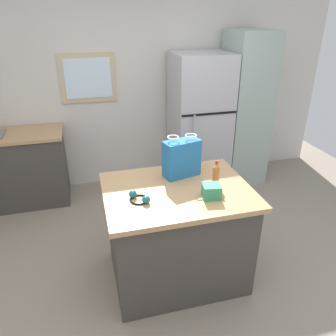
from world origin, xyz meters
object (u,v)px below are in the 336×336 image
(kitchen_island, at_px, (177,233))
(bottle, at_px, (216,175))
(small_box, at_px, (211,191))
(tall_cabinet, at_px, (245,110))
(ear_defenders, at_px, (139,198))
(refrigerator, at_px, (199,123))
(shopping_bag, at_px, (182,158))

(kitchen_island, xyz_separation_m, bottle, (0.32, -0.02, 0.55))
(small_box, distance_m, bottle, 0.21)
(tall_cabinet, relative_size, ear_defenders, 9.55)
(small_box, bearing_deg, kitchen_island, 137.97)
(tall_cabinet, height_order, ear_defenders, tall_cabinet)
(bottle, relative_size, ear_defenders, 1.08)
(tall_cabinet, xyz_separation_m, bottle, (-1.12, -1.70, 0.00))
(refrigerator, distance_m, ear_defenders, 2.10)
(small_box, height_order, ear_defenders, small_box)
(kitchen_island, relative_size, tall_cabinet, 0.60)
(refrigerator, height_order, small_box, refrigerator)
(small_box, height_order, bottle, bottle)
(kitchen_island, relative_size, small_box, 8.71)
(shopping_bag, xyz_separation_m, small_box, (0.11, -0.42, -0.11))
(bottle, bearing_deg, refrigerator, 74.44)
(ear_defenders, bearing_deg, small_box, -10.22)
(small_box, distance_m, ear_defenders, 0.56)
(shopping_bag, distance_m, small_box, 0.45)
(shopping_bag, bearing_deg, tall_cabinet, 47.20)
(bottle, bearing_deg, shopping_bag, 130.78)
(refrigerator, height_order, bottle, refrigerator)
(kitchen_island, xyz_separation_m, tall_cabinet, (1.44, 1.67, 0.55))
(bottle, bearing_deg, small_box, -121.82)
(tall_cabinet, bearing_deg, kitchen_island, -130.73)
(tall_cabinet, distance_m, bottle, 2.03)
(tall_cabinet, height_order, small_box, tall_cabinet)
(shopping_bag, distance_m, ear_defenders, 0.56)
(kitchen_island, bearing_deg, refrigerator, 64.58)
(refrigerator, distance_m, small_box, 1.96)
(shopping_bag, bearing_deg, kitchen_island, -114.28)
(kitchen_island, distance_m, small_box, 0.58)
(shopping_bag, bearing_deg, bottle, -49.22)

